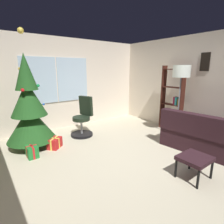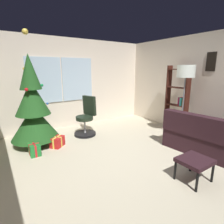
{
  "view_description": "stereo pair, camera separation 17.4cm",
  "coord_description": "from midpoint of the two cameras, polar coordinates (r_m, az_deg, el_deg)",
  "views": [
    {
      "loc": [
        -2.15,
        -2.14,
        1.69
      ],
      "look_at": [
        -0.3,
        0.32,
        0.95
      ],
      "focal_mm": 28.89,
      "sensor_mm": 36.0,
      "label": 1
    },
    {
      "loc": [
        -2.01,
        -2.24,
        1.69
      ],
      "look_at": [
        -0.3,
        0.32,
        0.95
      ],
      "focal_mm": 28.89,
      "sensor_mm": 36.0,
      "label": 2
    }
  ],
  "objects": [
    {
      "name": "gift_box_red",
      "position": [
        4.2,
        -18.85,
        -9.27
      ],
      "size": [
        0.37,
        0.36,
        0.23
      ],
      "color": "red",
      "rests_on": "ground_plane"
    },
    {
      "name": "wall_right_with_frames",
      "position": [
        4.99,
        26.96,
        7.18
      ],
      "size": [
        0.12,
        5.52,
        2.52
      ],
      "color": "beige",
      "rests_on": "ground_plane"
    },
    {
      "name": "office_chair",
      "position": [
        4.71,
        -10.25,
        -2.67
      ],
      "size": [
        0.57,
        0.56,
        1.01
      ],
      "color": "black",
      "rests_on": "ground_plane"
    },
    {
      "name": "footstool",
      "position": [
        3.13,
        23.23,
        -13.71
      ],
      "size": [
        0.47,
        0.42,
        0.37
      ],
      "color": "black",
      "rests_on": "ground_plane"
    },
    {
      "name": "gift_box_green",
      "position": [
        3.98,
        -25.22,
        -11.17
      ],
      "size": [
        0.2,
        0.32,
        0.24
      ],
      "color": "#1E722D",
      "rests_on": "ground_plane"
    },
    {
      "name": "wall_back_with_windows",
      "position": [
        5.42,
        -14.75,
        8.64
      ],
      "size": [
        4.66,
        0.12,
        2.52
      ],
      "color": "beige",
      "rests_on": "ground_plane"
    },
    {
      "name": "floor_lamp",
      "position": [
        4.58,
        20.02,
        10.76
      ],
      "size": [
        0.4,
        0.4,
        1.77
      ],
      "color": "slate",
      "rests_on": "ground_plane"
    },
    {
      "name": "ground_plane",
      "position": [
        3.48,
        5.88,
        -16.49
      ],
      "size": [
        4.66,
        5.52,
        0.1
      ],
      "primitive_type": "cube",
      "color": "#BAB196"
    },
    {
      "name": "couch",
      "position": [
        4.29,
        30.1,
        -7.5
      ],
      "size": [
        1.71,
        2.05,
        0.83
      ],
      "color": "black",
      "rests_on": "ground_plane"
    },
    {
      "name": "bookshelf",
      "position": [
        5.21,
        17.55,
        2.79
      ],
      "size": [
        0.18,
        0.64,
        1.78
      ],
      "color": "#3A1811",
      "rests_on": "ground_plane"
    },
    {
      "name": "holiday_tree",
      "position": [
        4.27,
        -25.77,
        0.49
      ],
      "size": [
        1.02,
        1.02,
        2.47
      ],
      "color": "#4C331E",
      "rests_on": "ground_plane"
    }
  ]
}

